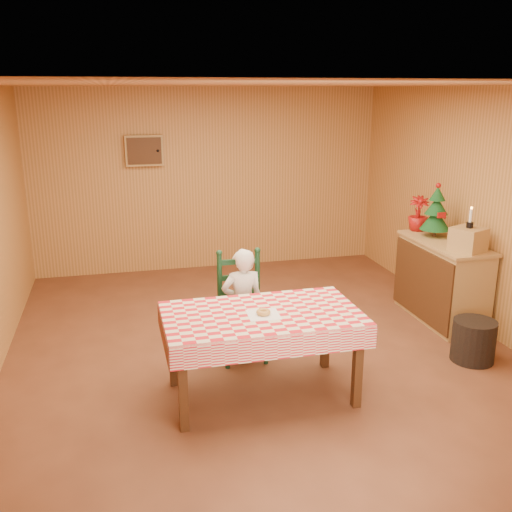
{
  "coord_description": "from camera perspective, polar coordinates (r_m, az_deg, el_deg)",
  "views": [
    {
      "loc": [
        -1.34,
        -5.13,
        2.56
      ],
      "look_at": [
        0.0,
        0.2,
        0.95
      ],
      "focal_mm": 40.0,
      "sensor_mm": 36.0,
      "label": 1
    }
  ],
  "objects": [
    {
      "name": "ground",
      "position": [
        5.89,
        0.48,
        -9.45
      ],
      "size": [
        6.0,
        6.0,
        0.0
      ],
      "primitive_type": "plane",
      "color": "brown",
      "rests_on": "ground"
    },
    {
      "name": "cabin_walls",
      "position": [
        5.86,
        -0.83,
        9.13
      ],
      "size": [
        5.1,
        6.05,
        2.65
      ],
      "color": "#C08645",
      "rests_on": "ground"
    },
    {
      "name": "dining_table",
      "position": [
        4.81,
        0.59,
        -6.58
      ],
      "size": [
        1.66,
        0.96,
        0.77
      ],
      "color": "#492913",
      "rests_on": "ground"
    },
    {
      "name": "ladder_chair",
      "position": [
        5.59,
        -1.47,
        -5.27
      ],
      "size": [
        0.44,
        0.4,
        1.08
      ],
      "color": "black",
      "rests_on": "ground"
    },
    {
      "name": "seated_child",
      "position": [
        5.51,
        -1.34,
        -4.91
      ],
      "size": [
        0.41,
        0.27,
        1.12
      ],
      "primitive_type": "imported",
      "rotation": [
        0.0,
        0.0,
        3.14
      ],
      "color": "silver",
      "rests_on": "ground"
    },
    {
      "name": "napkin",
      "position": [
        4.73,
        0.75,
        -5.87
      ],
      "size": [
        0.27,
        0.27,
        0.0
      ],
      "primitive_type": "cube",
      "rotation": [
        0.0,
        0.0,
        -0.05
      ],
      "color": "white",
      "rests_on": "dining_table"
    },
    {
      "name": "donut",
      "position": [
        4.72,
        0.75,
        -5.63
      ],
      "size": [
        0.13,
        0.13,
        0.04
      ],
      "primitive_type": "torus",
      "rotation": [
        0.0,
        0.0,
        -0.06
      ],
      "color": "gold",
      "rests_on": "napkin"
    },
    {
      "name": "shelf_unit",
      "position": [
        6.82,
        18.04,
        -2.39
      ],
      "size": [
        0.54,
        1.24,
        0.93
      ],
      "color": "tan",
      "rests_on": "ground"
    },
    {
      "name": "crate",
      "position": [
        6.34,
        20.45,
        1.56
      ],
      "size": [
        0.4,
        0.4,
        0.25
      ],
      "primitive_type": "cube",
      "rotation": [
        0.0,
        0.0,
        0.42
      ],
      "color": "tan",
      "rests_on": "shelf_unit"
    },
    {
      "name": "christmas_tree",
      "position": [
        6.84,
        17.56,
        4.19
      ],
      "size": [
        0.34,
        0.34,
        0.62
      ],
      "color": "#492913",
      "rests_on": "shelf_unit"
    },
    {
      "name": "flower_arrangement",
      "position": [
        7.08,
        15.91,
        4.11
      ],
      "size": [
        0.3,
        0.3,
        0.41
      ],
      "primitive_type": "imported",
      "rotation": [
        0.0,
        0.0,
        -0.38
      ],
      "color": "#99100E",
      "rests_on": "shelf_unit"
    },
    {
      "name": "candle_set",
      "position": [
        6.3,
        20.62,
        3.23
      ],
      "size": [
        0.07,
        0.07,
        0.22
      ],
      "color": "black",
      "rests_on": "crate"
    },
    {
      "name": "storage_bin",
      "position": [
        6.0,
        20.92,
        -7.92
      ],
      "size": [
        0.51,
        0.51,
        0.41
      ],
      "primitive_type": "cylinder",
      "rotation": [
        0.0,
        0.0,
        -0.26
      ],
      "color": "black",
      "rests_on": "ground"
    }
  ]
}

